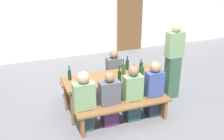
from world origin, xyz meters
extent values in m
plane|color=slate|center=(0.00, 0.00, 0.00)|extent=(24.00, 24.00, 0.00)
cube|color=silver|center=(0.00, 3.68, 1.60)|extent=(14.00, 0.20, 3.20)
cube|color=brown|center=(2.00, 3.54, 1.05)|extent=(0.90, 0.06, 2.10)
cube|color=brown|center=(0.00, 0.00, 0.72)|extent=(1.99, 0.72, 0.05)
cylinder|color=brown|center=(-0.92, -0.30, 0.35)|extent=(0.07, 0.07, 0.70)
cylinder|color=brown|center=(0.92, -0.30, 0.35)|extent=(0.07, 0.07, 0.70)
cylinder|color=brown|center=(-0.92, 0.30, 0.35)|extent=(0.07, 0.07, 0.70)
cylinder|color=brown|center=(0.92, 0.30, 0.35)|extent=(0.07, 0.07, 0.70)
cube|color=brown|center=(0.00, -0.66, 0.43)|extent=(1.89, 0.30, 0.04)
cube|color=brown|center=(-0.85, -0.66, 0.21)|extent=(0.06, 0.24, 0.41)
cube|color=brown|center=(0.85, -0.66, 0.21)|extent=(0.06, 0.24, 0.41)
cube|color=brown|center=(0.00, 0.66, 0.43)|extent=(1.89, 0.30, 0.04)
cube|color=brown|center=(-0.85, 0.66, 0.21)|extent=(0.06, 0.24, 0.41)
cube|color=brown|center=(0.85, 0.66, 0.21)|extent=(0.06, 0.24, 0.41)
cylinder|color=#143319|center=(0.61, -0.07, 0.87)|extent=(0.07, 0.07, 0.24)
cylinder|color=#143319|center=(0.61, -0.07, 1.03)|extent=(0.02, 0.02, 0.08)
cylinder|color=black|center=(0.61, -0.07, 1.07)|extent=(0.03, 0.03, 0.01)
cylinder|color=#143319|center=(0.45, 0.25, 0.86)|extent=(0.07, 0.07, 0.22)
cylinder|color=#143319|center=(0.45, 0.25, 1.01)|extent=(0.03, 0.03, 0.08)
cylinder|color=black|center=(0.45, 0.25, 1.05)|extent=(0.03, 0.03, 0.01)
cylinder|color=#143319|center=(0.04, -0.30, 0.87)|extent=(0.07, 0.07, 0.24)
cylinder|color=#143319|center=(0.04, -0.30, 1.04)|extent=(0.02, 0.02, 0.10)
cylinder|color=black|center=(0.04, -0.30, 1.09)|extent=(0.03, 0.03, 0.01)
cylinder|color=#143319|center=(-0.84, 0.16, 0.85)|extent=(0.07, 0.07, 0.20)
cylinder|color=#143319|center=(-0.84, 0.16, 0.99)|extent=(0.02, 0.02, 0.08)
cylinder|color=black|center=(-0.84, 0.16, 1.04)|extent=(0.03, 0.03, 0.01)
cylinder|color=#194723|center=(0.53, -0.30, 0.87)|extent=(0.07, 0.07, 0.25)
cylinder|color=#194723|center=(0.53, -0.30, 1.05)|extent=(0.03, 0.03, 0.09)
cylinder|color=black|center=(0.53, -0.30, 1.10)|extent=(0.03, 0.03, 0.01)
cylinder|color=#234C2D|center=(0.26, 0.03, 0.87)|extent=(0.07, 0.07, 0.24)
cylinder|color=#234C2D|center=(0.26, 0.03, 1.03)|extent=(0.03, 0.03, 0.09)
cylinder|color=black|center=(0.26, 0.03, 1.09)|extent=(0.03, 0.03, 0.01)
cylinder|color=silver|center=(0.88, -0.14, 0.75)|extent=(0.06, 0.06, 0.01)
cylinder|color=silver|center=(0.88, -0.14, 0.79)|extent=(0.01, 0.01, 0.07)
cone|color=#D18C93|center=(0.88, -0.14, 0.87)|extent=(0.06, 0.06, 0.08)
cylinder|color=silver|center=(-0.84, -0.13, 0.75)|extent=(0.06, 0.06, 0.01)
cylinder|color=silver|center=(-0.84, -0.13, 0.79)|extent=(0.01, 0.01, 0.07)
cone|color=#D18C93|center=(-0.84, -0.13, 0.87)|extent=(0.07, 0.07, 0.08)
cylinder|color=silver|center=(0.48, -0.03, 0.75)|extent=(0.06, 0.06, 0.01)
cylinder|color=silver|center=(0.48, -0.03, 0.80)|extent=(0.01, 0.01, 0.08)
cone|color=maroon|center=(0.48, -0.03, 0.87)|extent=(0.07, 0.07, 0.07)
cylinder|color=silver|center=(0.56, 0.15, 0.75)|extent=(0.06, 0.06, 0.01)
cylinder|color=silver|center=(0.56, 0.15, 0.79)|extent=(0.01, 0.01, 0.06)
cone|color=maroon|center=(0.56, 0.15, 0.86)|extent=(0.06, 0.06, 0.08)
cylinder|color=silver|center=(-0.57, 0.00, 0.75)|extent=(0.06, 0.06, 0.01)
cylinder|color=silver|center=(-0.57, 0.00, 0.79)|extent=(0.01, 0.01, 0.06)
cone|color=#D18C93|center=(-0.57, 0.00, 0.86)|extent=(0.07, 0.07, 0.09)
cube|color=#2B4842|center=(-0.73, -0.51, 0.23)|extent=(0.29, 0.24, 0.45)
cube|color=#729966|center=(-0.73, -0.51, 0.70)|extent=(0.39, 0.20, 0.51)
sphere|color=tan|center=(-0.73, -0.51, 1.06)|extent=(0.22, 0.22, 0.22)
cube|color=#4D2856|center=(-0.24, -0.51, 0.23)|extent=(0.29, 0.24, 0.45)
cube|color=#4C515B|center=(-0.24, -0.51, 0.67)|extent=(0.39, 0.20, 0.45)
sphere|color=#846047|center=(-0.24, -0.51, 0.99)|extent=(0.19, 0.19, 0.19)
cube|color=#27474E|center=(0.24, -0.51, 0.23)|extent=(0.27, 0.24, 0.45)
cube|color=#729966|center=(0.24, -0.51, 0.70)|extent=(0.36, 0.20, 0.49)
sphere|color=#846047|center=(0.24, -0.51, 1.04)|extent=(0.20, 0.20, 0.20)
cube|color=#2A3244|center=(0.70, -0.51, 0.23)|extent=(0.26, 0.24, 0.45)
cube|color=#384C8C|center=(0.70, -0.51, 0.70)|extent=(0.35, 0.20, 0.50)
sphere|color=#A87A5B|center=(0.70, -0.51, 1.06)|extent=(0.21, 0.21, 0.21)
cube|color=#2E445A|center=(0.24, 0.51, 0.23)|extent=(0.25, 0.24, 0.45)
cube|color=#4C515B|center=(0.24, 0.51, 0.70)|extent=(0.33, 0.20, 0.50)
sphere|color=#846047|center=(0.24, 0.51, 1.04)|extent=(0.19, 0.19, 0.19)
cube|color=#335742|center=(1.48, 0.05, 0.49)|extent=(0.29, 0.24, 0.98)
cube|color=#729966|center=(1.48, 0.05, 1.26)|extent=(0.38, 0.20, 0.56)
sphere|color=beige|center=(1.48, 0.05, 1.65)|extent=(0.21, 0.21, 0.21)
camera|label=1|loc=(-1.80, -4.70, 3.00)|focal=43.25mm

